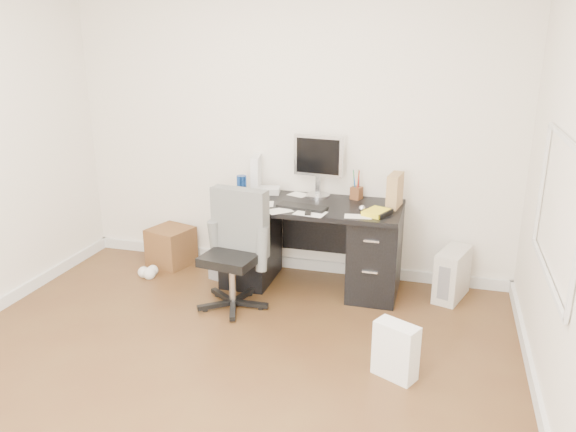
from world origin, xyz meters
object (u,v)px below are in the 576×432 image
pc_tower (452,274)px  keyboard (302,207)px  lcd_monitor (318,166)px  office_chair (231,252)px  wicker_basket (171,246)px  desk (311,243)px

pc_tower → keyboard: bearing=-150.8°
lcd_monitor → office_chair: lcd_monitor is taller
office_chair → wicker_basket: bearing=150.9°
keyboard → wicker_basket: size_ratio=1.15×
desk → lcd_monitor: (0.00, 0.23, 0.63)m
wicker_basket → office_chair: bearing=-37.3°
keyboard → lcd_monitor: bearing=92.4°
office_chair → pc_tower: size_ratio=2.25×
pc_tower → wicker_basket: pc_tower is taller
office_chair → pc_tower: office_chair is taller
keyboard → office_chair: office_chair is taller
office_chair → wicker_basket: office_chair is taller
office_chair → lcd_monitor: bearing=65.0°
pc_tower → desk: bearing=-157.6°
office_chair → pc_tower: 1.84m
pc_tower → wicker_basket: (-2.59, 0.03, -0.03)m
desk → lcd_monitor: 0.67m
pc_tower → wicker_basket: 2.59m
pc_tower → wicker_basket: size_ratio=1.18×
wicker_basket → desk: bearing=-4.9°
lcd_monitor → pc_tower: lcd_monitor is taller
lcd_monitor → office_chair: bearing=-116.7°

